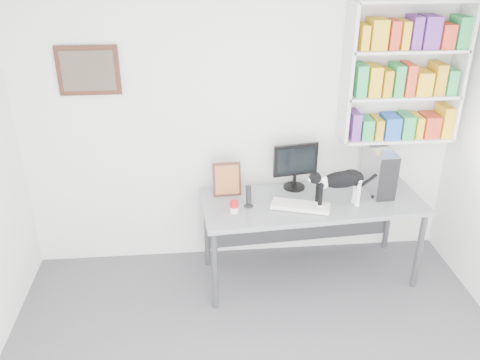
# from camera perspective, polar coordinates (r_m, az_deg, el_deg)

# --- Properties ---
(room) EXTENTS (4.01, 4.01, 2.70)m
(room) POSITION_cam_1_polar(r_m,az_deg,el_deg) (2.89, 3.96, -7.67)
(room) COLOR #4E4E53
(room) RESTS_ON ground
(bookshelf) EXTENTS (1.03, 0.28, 1.24)m
(bookshelf) POSITION_cam_1_polar(r_m,az_deg,el_deg) (4.72, 17.92, 11.39)
(bookshelf) COLOR silver
(bookshelf) RESTS_ON room
(wall_art) EXTENTS (0.52, 0.04, 0.42)m
(wall_art) POSITION_cam_1_polar(r_m,az_deg,el_deg) (4.55, -16.66, 11.69)
(wall_art) COLOR #452216
(wall_art) RESTS_ON room
(desk) EXTENTS (1.99, 0.89, 0.81)m
(desk) POSITION_cam_1_polar(r_m,az_deg,el_deg) (4.75, 7.82, -6.52)
(desk) COLOR gray
(desk) RESTS_ON room
(monitor) EXTENTS (0.44, 0.27, 0.44)m
(monitor) POSITION_cam_1_polar(r_m,az_deg,el_deg) (4.65, 6.21, 1.58)
(monitor) COLOR black
(monitor) RESTS_ON desk
(keyboard) EXTENTS (0.54, 0.34, 0.04)m
(keyboard) POSITION_cam_1_polar(r_m,az_deg,el_deg) (4.40, 6.82, -2.89)
(keyboard) COLOR silver
(keyboard) RESTS_ON desk
(pc_tower) EXTENTS (0.20, 0.42, 0.41)m
(pc_tower) POSITION_cam_1_polar(r_m,az_deg,el_deg) (4.74, 15.36, 1.03)
(pc_tower) COLOR silver
(pc_tower) RESTS_ON desk
(speaker) EXTENTS (0.10, 0.10, 0.20)m
(speaker) POSITION_cam_1_polar(r_m,az_deg,el_deg) (4.36, 0.97, -1.77)
(speaker) COLOR black
(speaker) RESTS_ON desk
(leaning_print) EXTENTS (0.26, 0.12, 0.31)m
(leaning_print) POSITION_cam_1_polar(r_m,az_deg,el_deg) (4.53, -1.48, 0.16)
(leaning_print) COLOR #452216
(leaning_print) RESTS_ON desk
(soup_can) EXTENTS (0.10, 0.10, 0.11)m
(soup_can) POSITION_cam_1_polar(r_m,az_deg,el_deg) (4.28, -0.66, -3.05)
(soup_can) COLOR red
(soup_can) RESTS_ON desk
(cat) EXTENTS (0.58, 0.23, 0.35)m
(cat) POSITION_cam_1_polar(r_m,az_deg,el_deg) (4.40, 11.15, -0.94)
(cat) COLOR black
(cat) RESTS_ON desk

